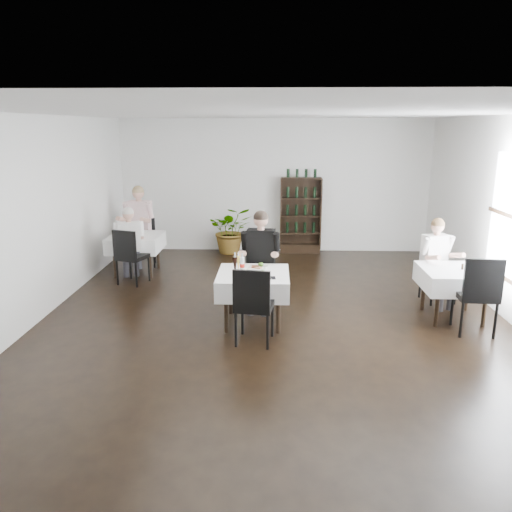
{
  "coord_description": "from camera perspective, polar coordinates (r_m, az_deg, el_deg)",
  "views": [
    {
      "loc": [
        -0.01,
        -6.91,
        2.83
      ],
      "look_at": [
        -0.27,
        0.2,
        0.97
      ],
      "focal_mm": 35.0,
      "sensor_mm": 36.0,
      "label": 1
    }
  ],
  "objects": [
    {
      "name": "napkin_cutlery",
      "position": [
        6.98,
        1.54,
        -2.49
      ],
      "size": [
        0.18,
        0.19,
        0.02
      ],
      "color": "black",
      "rests_on": "main_table"
    },
    {
      "name": "diner_right_far",
      "position": [
        8.46,
        20.05,
        0.04
      ],
      "size": [
        0.62,
        0.66,
        1.43
      ],
      "color": "#3A3940",
      "rests_on": "ground"
    },
    {
      "name": "right_chair_near",
      "position": [
        7.5,
        24.07,
        -3.62
      ],
      "size": [
        0.54,
        0.55,
        1.13
      ],
      "color": "black",
      "rests_on": "ground"
    },
    {
      "name": "diner_main",
      "position": [
        7.76,
        0.48,
        0.33
      ],
      "size": [
        0.62,
        0.63,
        1.57
      ],
      "color": "#3A3940",
      "rests_on": "ground"
    },
    {
      "name": "plate_near",
      "position": [
        7.05,
        0.36,
        -2.18
      ],
      "size": [
        0.33,
        0.33,
        0.08
      ],
      "color": "white",
      "rests_on": "main_table"
    },
    {
      "name": "coke_bottle",
      "position": [
        7.24,
        -1.58,
        -0.96
      ],
      "size": [
        0.07,
        0.07,
        0.28
      ],
      "color": "silver",
      "rests_on": "main_table"
    },
    {
      "name": "plate_far",
      "position": [
        7.44,
        0.19,
        -1.28
      ],
      "size": [
        0.31,
        0.31,
        0.08
      ],
      "color": "white",
      "rests_on": "main_table"
    },
    {
      "name": "room_shell",
      "position": [
        7.03,
        2.12,
        3.73
      ],
      "size": [
        9.0,
        9.0,
        9.0
      ],
      "color": "black",
      "rests_on": "ground"
    },
    {
      "name": "diner_left_far",
      "position": [
        10.6,
        -13.33,
        4.07
      ],
      "size": [
        0.67,
        0.7,
        1.65
      ],
      "color": "#3A3940",
      "rests_on": "ground"
    },
    {
      "name": "pilsner_lager",
      "position": [
        7.34,
        -2.03,
        -0.78
      ],
      "size": [
        0.06,
        0.06,
        0.26
      ],
      "color": "gold",
      "rests_on": "main_table"
    },
    {
      "name": "right_table",
      "position": [
        8.01,
        21.78,
        -2.45
      ],
      "size": [
        0.98,
        0.98,
        0.77
      ],
      "color": "black",
      "rests_on": "ground"
    },
    {
      "name": "left_chair_far",
      "position": [
        10.63,
        -12.62,
        1.91
      ],
      "size": [
        0.52,
        0.52,
        0.97
      ],
      "color": "black",
      "rests_on": "ground"
    },
    {
      "name": "main_chair_far",
      "position": [
        8.02,
        0.7,
        -2.05
      ],
      "size": [
        0.56,
        0.56,
        0.92
      ],
      "color": "black",
      "rests_on": "ground"
    },
    {
      "name": "potted_tree",
      "position": [
        11.38,
        -2.87,
        3.01
      ],
      "size": [
        1.08,
        0.97,
        1.08
      ],
      "primitive_type": "imported",
      "rotation": [
        0.0,
        0.0,
        0.14
      ],
      "color": "#275A1F",
      "rests_on": "ground"
    },
    {
      "name": "diner_left_near",
      "position": [
        9.51,
        -14.26,
        1.98
      ],
      "size": [
        0.6,
        0.64,
        1.41
      ],
      "color": "#3A3940",
      "rests_on": "ground"
    },
    {
      "name": "main_table",
      "position": [
        7.26,
        -0.32,
        -3.08
      ],
      "size": [
        1.03,
        1.03,
        0.77
      ],
      "color": "black",
      "rests_on": "ground"
    },
    {
      "name": "left_table",
      "position": [
        10.03,
        -13.54,
        1.5
      ],
      "size": [
        0.98,
        0.98,
        0.77
      ],
      "color": "black",
      "rests_on": "ground"
    },
    {
      "name": "wine_shelf",
      "position": [
        11.41,
        5.12,
        4.57
      ],
      "size": [
        0.9,
        0.28,
        1.75
      ],
      "color": "black",
      "rests_on": "ground"
    },
    {
      "name": "pilsner_dark",
      "position": [
        7.12,
        -2.42,
        -1.09
      ],
      "size": [
        0.08,
        0.08,
        0.32
      ],
      "color": "black",
      "rests_on": "main_table"
    },
    {
      "name": "right_chair_far",
      "position": [
        8.79,
        19.96,
        -0.99
      ],
      "size": [
        0.55,
        0.56,
        1.04
      ],
      "color": "black",
      "rests_on": "ground"
    },
    {
      "name": "main_chair_near",
      "position": [
        6.55,
        -0.31,
        -5.19
      ],
      "size": [
        0.55,
        0.56,
        1.07
      ],
      "color": "black",
      "rests_on": "ground"
    },
    {
      "name": "pepper_mill",
      "position": [
        7.99,
        22.53,
        -1.13
      ],
      "size": [
        0.04,
        0.04,
        0.09
      ],
      "primitive_type": "cylinder",
      "rotation": [
        0.0,
        0.0,
        -0.21
      ],
      "color": "black",
      "rests_on": "right_table"
    },
    {
      "name": "left_chair_near",
      "position": [
        9.34,
        -14.28,
        0.3
      ],
      "size": [
        0.6,
        0.6,
        1.03
      ],
      "color": "black",
      "rests_on": "ground"
    }
  ]
}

